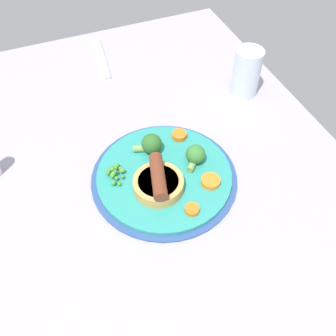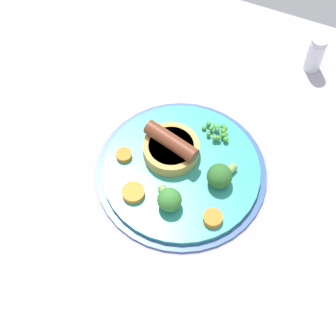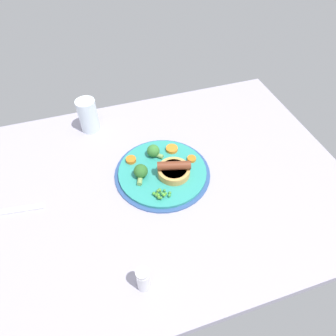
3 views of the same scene
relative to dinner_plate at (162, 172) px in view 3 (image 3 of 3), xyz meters
The scene contains 12 objects.
dining_table 3.54cm from the dinner_plate, 128.12° to the right, with size 110.00×80.00×3.00cm, color #9E99AD.
dinner_plate is the anchor object (origin of this frame).
sausage_pudding 4.21cm from the dinner_plate, 32.54° to the right, with size 9.86×9.40×4.85cm.
pea_pile 9.44cm from the dinner_plate, 108.97° to the right, with size 5.15×3.61×1.71cm.
broccoli_floret_near 7.12cm from the dinner_plate, behind, with size 4.10×6.11×4.10cm.
broccoli_floret_far 7.33cm from the dinner_plate, 95.55° to the left, with size 4.74×4.69×3.88cm.
carrot_slice_1 9.13cm from the dinner_plate, 53.63° to the left, with size 3.67×3.67×1.07cm, color orange.
carrot_slice_4 9.94cm from the dinner_plate, ahead, with size 2.65×2.65×0.92cm, color orange.
carrot_slice_5 10.38cm from the dinner_plate, 140.43° to the left, with size 3.07×3.07×1.15cm, color orange.
fork 43.23cm from the dinner_plate, behind, with size 18.00×1.60×0.60cm, color silver.
drinking_glass 32.64cm from the dinner_plate, 122.47° to the left, with size 6.35×6.35×11.35cm, color silver.
salt_shaker 33.70cm from the dinner_plate, 114.16° to the right, with size 2.99×2.99×7.57cm.
Camera 3 is at (-14.56, -53.94, 70.63)cm, focal length 32.00 mm.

